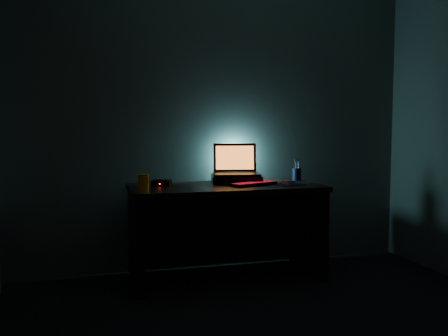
% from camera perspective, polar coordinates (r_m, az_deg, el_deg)
% --- Properties ---
extents(room, '(3.50, 4.00, 2.50)m').
position_cam_1_polar(room, '(2.39, 11.00, 5.55)').
color(room, black).
rests_on(room, ground).
extents(desk, '(1.50, 0.70, 0.75)m').
position_cam_1_polar(desk, '(4.02, 0.01, -5.52)').
color(desk, black).
rests_on(desk, ground).
extents(riser, '(0.45, 0.37, 0.06)m').
position_cam_1_polar(riser, '(4.10, 1.41, -1.26)').
color(riser, black).
rests_on(riser, desk).
extents(laptop, '(0.42, 0.35, 0.26)m').
position_cam_1_polar(laptop, '(4.14, 1.34, 0.05)').
color(laptop, black).
rests_on(laptop, riser).
extents(keyboard, '(0.41, 0.26, 0.02)m').
position_cam_1_polar(keyboard, '(3.92, 3.41, -1.81)').
color(keyboard, black).
rests_on(keyboard, desk).
extents(mousepad, '(0.25, 0.23, 0.00)m').
position_cam_1_polar(mousepad, '(4.01, 7.35, -1.85)').
color(mousepad, '#0B1450').
rests_on(mousepad, desk).
extents(mouse, '(0.08, 0.11, 0.03)m').
position_cam_1_polar(mouse, '(4.00, 7.35, -1.61)').
color(mouse, gray).
rests_on(mouse, mousepad).
extents(pen_cup, '(0.08, 0.08, 0.11)m').
position_cam_1_polar(pen_cup, '(4.32, 8.31, -0.70)').
color(pen_cup, black).
rests_on(pen_cup, desk).
extents(juice_glass, '(0.10, 0.10, 0.13)m').
position_cam_1_polar(juice_glass, '(3.50, -9.18, -1.79)').
color(juice_glass, '#FFA20D').
rests_on(juice_glass, desk).
extents(router, '(0.17, 0.16, 0.05)m').
position_cam_1_polar(router, '(3.90, -7.16, -1.72)').
color(router, black).
rests_on(router, desk).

